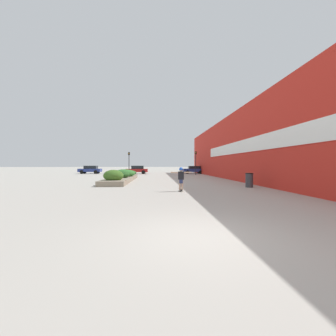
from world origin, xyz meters
TOP-DOWN VIEW (x-y plane):
  - ground_plane at (0.00, 0.00)m, footprint 300.00×300.00m
  - building_wall_right at (7.53, 18.17)m, footprint 0.67×49.31m
  - planter_box at (-4.57, 18.69)m, footprint 2.38×12.52m
  - skateboard at (0.57, 8.96)m, footprint 0.26×0.79m
  - skateboarder at (0.57, 8.96)m, footprint 1.35×0.25m
  - trash_bin at (5.97, 11.18)m, footprint 0.58×0.58m
  - car_leftmost at (-4.50, 35.90)m, footprint 3.96×1.93m
  - car_center_left at (15.32, 37.30)m, footprint 4.59×1.97m
  - car_center_right at (-13.24, 37.02)m, footprint 4.03×1.91m
  - car_rightmost at (5.92, 36.09)m, footprint 3.86×1.84m
  - traffic_light_left at (-5.36, 30.83)m, footprint 0.28×0.30m
  - traffic_light_right at (5.48, 31.23)m, footprint 0.28×0.30m

SIDE VIEW (x-z plane):
  - ground_plane at x=0.00m, z-range 0.00..0.00m
  - skateboard at x=0.57m, z-range 0.02..0.12m
  - planter_box at x=-4.57m, z-range -0.14..1.13m
  - trash_bin at x=5.97m, z-range 0.00..1.07m
  - car_rightmost at x=5.92m, z-range 0.04..1.47m
  - car_leftmost at x=-4.50m, z-range 0.04..1.52m
  - car_center_right at x=-13.24m, z-range 0.04..1.52m
  - car_center_left at x=15.32m, z-range 0.05..1.60m
  - skateboarder at x=0.57m, z-range 0.24..1.68m
  - traffic_light_left at x=-5.36m, z-range 0.65..4.33m
  - traffic_light_right at x=5.48m, z-range 0.67..4.51m
  - building_wall_right at x=7.53m, z-range 0.00..7.31m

